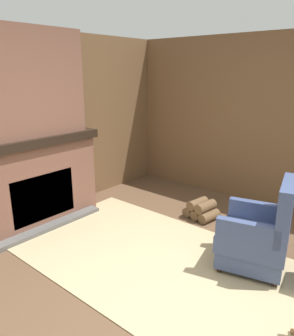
% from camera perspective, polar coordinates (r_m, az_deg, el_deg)
% --- Properties ---
extents(ground_plane, '(14.00, 14.00, 0.00)m').
position_cam_1_polar(ground_plane, '(3.24, 6.25, -21.31)').
color(ground_plane, brown).
extents(wood_panel_wall_left, '(0.06, 5.82, 2.51)m').
position_cam_1_polar(wood_panel_wall_left, '(4.62, -21.62, 6.37)').
color(wood_panel_wall_left, brown).
rests_on(wood_panel_wall_left, ground).
extents(wood_panel_wall_back, '(5.82, 0.09, 2.51)m').
position_cam_1_polar(wood_panel_wall_back, '(5.03, 24.22, 6.94)').
color(wood_panel_wall_back, brown).
rests_on(wood_panel_wall_back, ground).
extents(fireplace_hearth, '(0.66, 1.81, 1.19)m').
position_cam_1_polar(fireplace_hearth, '(4.55, -19.09, -2.18)').
color(fireplace_hearth, brown).
rests_on(fireplace_hearth, ground).
extents(chimney_breast, '(0.40, 1.51, 1.30)m').
position_cam_1_polar(chimney_breast, '(4.34, -20.77, 13.68)').
color(chimney_breast, brown).
rests_on(chimney_breast, fireplace_hearth).
extents(area_rug, '(3.85, 1.91, 0.01)m').
position_cam_1_polar(area_rug, '(3.59, 4.75, -16.90)').
color(area_rug, tan).
rests_on(area_rug, ground).
extents(armchair, '(0.80, 0.79, 0.98)m').
position_cam_1_polar(armchair, '(3.60, 18.79, -11.26)').
color(armchair, '#3D4C75').
rests_on(armchair, ground).
extents(firewood_stack, '(0.47, 0.39, 0.26)m').
position_cam_1_polar(firewood_stack, '(4.67, 9.44, -7.22)').
color(firewood_stack, brown).
rests_on(firewood_stack, ground).
extents(storage_case, '(0.17, 0.25, 0.14)m').
position_cam_1_polar(storage_case, '(4.52, -18.56, 6.49)').
color(storage_case, black).
rests_on(storage_case, fireplace_hearth).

